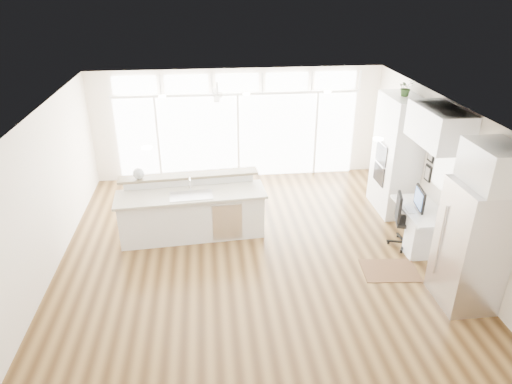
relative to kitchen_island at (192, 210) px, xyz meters
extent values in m
cube|color=#452D15|center=(1.12, -1.10, -0.57)|extent=(7.00, 8.00, 0.02)
cube|color=white|center=(1.12, -1.10, 2.14)|extent=(7.00, 8.00, 0.02)
cube|color=white|center=(1.12, 2.90, 0.79)|extent=(7.00, 0.04, 2.70)
cube|color=white|center=(-2.38, -1.10, 0.79)|extent=(0.04, 8.00, 2.70)
cube|color=white|center=(4.62, -1.10, 0.79)|extent=(0.04, 8.00, 2.70)
cube|color=white|center=(1.12, 2.84, 0.49)|extent=(5.80, 0.06, 2.08)
cube|color=white|center=(1.12, 2.84, 1.82)|extent=(5.90, 0.06, 0.40)
cube|color=silver|center=(4.58, -0.80, 0.99)|extent=(0.04, 0.85, 0.85)
cube|color=white|center=(0.62, 1.70, 1.92)|extent=(1.16, 1.16, 0.32)
cube|color=white|center=(1.12, -0.90, 2.12)|extent=(3.40, 3.00, 0.02)
cube|color=white|center=(4.29, 0.70, 0.69)|extent=(0.64, 1.20, 2.50)
cube|color=white|center=(4.25, -0.80, -0.18)|extent=(0.72, 1.30, 0.76)
cube|color=white|center=(4.29, -0.80, 1.79)|extent=(0.64, 1.30, 0.64)
cube|color=silver|center=(4.23, -2.45, 0.44)|extent=(0.76, 0.90, 2.00)
cube|color=white|center=(4.29, -2.45, 1.74)|extent=(0.64, 0.90, 0.60)
cube|color=black|center=(4.58, -0.18, 0.84)|extent=(0.06, 0.22, 0.80)
cube|color=white|center=(0.00, 0.00, 0.00)|extent=(2.91, 1.27, 1.13)
cube|color=#3A2112|center=(3.42, -1.58, -0.56)|extent=(1.01, 0.77, 0.01)
cube|color=black|center=(4.00, -0.83, -0.03)|extent=(0.67, 0.64, 1.06)
sphere|color=silver|center=(-0.98, 0.33, 0.67)|extent=(0.22, 0.22, 0.22)
cube|color=black|center=(4.17, -0.80, 0.42)|extent=(0.17, 0.54, 0.44)
cube|color=silver|center=(4.00, -0.80, 0.20)|extent=(0.17, 0.35, 0.02)
imported|color=#304F22|center=(4.29, 0.70, 2.07)|extent=(0.35, 0.38, 0.26)
camera|label=1|loc=(0.37, -7.86, 4.13)|focal=32.00mm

